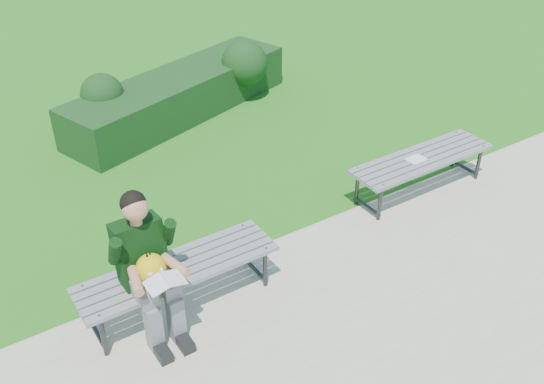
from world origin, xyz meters
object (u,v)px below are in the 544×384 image
bench_right (422,161)px  seated_boy (147,263)px  paper_sheet (416,159)px  bench_left (178,271)px  hedge (183,90)px

bench_right → seated_boy: bearing=-174.7°
paper_sheet → bench_right: bearing=-0.0°
paper_sheet → bench_left: bearing=-175.8°
bench_left → paper_sheet: bench_left is taller
hedge → seated_boy: size_ratio=2.84×
hedge → seated_boy: 4.31m
hedge → seated_boy: bearing=-119.6°
bench_left → hedge: bearing=63.4°
bench_right → hedge: bearing=111.5°
seated_boy → bench_right: bearing=5.3°
bench_right → bench_left: bearing=-175.9°
hedge → seated_boy: seated_boy is taller
bench_left → seated_boy: size_ratio=1.37×
bench_left → bench_right: size_ratio=1.00×
bench_right → seated_boy: seated_boy is taller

